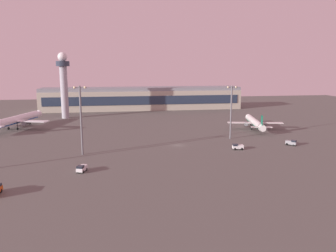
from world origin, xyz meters
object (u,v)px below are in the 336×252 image
(apron_light_central, at_px, (231,109))
(control_tower, at_px, (64,81))
(airplane_far_stand, at_px, (255,122))
(maintenance_van, at_px, (291,142))
(cargo_loader, at_px, (82,168))
(airplane_mid_apron, at_px, (15,120))
(apron_light_west, at_px, (81,116))
(baggage_tractor, at_px, (238,147))

(apron_light_central, bearing_deg, control_tower, 137.70)
(control_tower, height_order, airplane_far_stand, control_tower)
(maintenance_van, relative_size, cargo_loader, 0.95)
(airplane_mid_apron, height_order, apron_light_west, apron_light_west)
(cargo_loader, bearing_deg, maintenance_van, -146.09)
(baggage_tractor, height_order, apron_light_west, apron_light_west)
(maintenance_van, height_order, cargo_loader, same)
(apron_light_west, bearing_deg, maintenance_van, 0.83)
(airplane_mid_apron, height_order, maintenance_van, airplane_mid_apron)
(airplane_far_stand, relative_size, cargo_loader, 7.85)
(control_tower, distance_m, maintenance_van, 136.63)
(baggage_tractor, relative_size, apron_light_central, 0.19)
(control_tower, height_order, airplane_mid_apron, control_tower)
(airplane_mid_apron, distance_m, maintenance_van, 133.68)
(apron_light_central, bearing_deg, apron_light_west, -164.51)
(apron_light_west, bearing_deg, apron_light_central, 15.49)
(airplane_far_stand, xyz_separation_m, apron_light_central, (-20.23, -19.76, 10.03))
(airplane_far_stand, xyz_separation_m, baggage_tractor, (-24.17, -39.16, -2.31))
(control_tower, distance_m, airplane_far_stand, 115.85)
(cargo_loader, bearing_deg, apron_light_west, -67.08)
(apron_light_west, relative_size, apron_light_central, 1.07)
(apron_light_west, distance_m, apron_light_central, 64.91)
(airplane_mid_apron, height_order, cargo_loader, airplane_mid_apron)
(baggage_tractor, distance_m, apron_light_west, 60.11)
(airplane_far_stand, bearing_deg, maintenance_van, -77.88)
(maintenance_van, distance_m, apron_light_west, 83.91)
(airplane_far_stand, relative_size, apron_light_central, 1.52)
(baggage_tractor, relative_size, apron_light_west, 0.17)
(airplane_mid_apron, relative_size, maintenance_van, 10.52)
(airplane_far_stand, height_order, maintenance_van, airplane_far_stand)
(airplane_mid_apron, xyz_separation_m, apron_light_central, (101.02, -39.87, 9.01))
(baggage_tractor, height_order, apron_light_central, apron_light_central)
(airplane_far_stand, relative_size, maintenance_van, 8.26)
(baggage_tractor, bearing_deg, airplane_far_stand, -24.47)
(airplane_mid_apron, bearing_deg, baggage_tractor, -14.26)
(control_tower, height_order, baggage_tractor, control_tower)
(airplane_mid_apron, xyz_separation_m, maintenance_van, (121.33, -56.01, -3.33))
(baggage_tractor, distance_m, apron_light_central, 23.33)
(baggage_tractor, bearing_deg, cargo_loader, 115.45)
(cargo_loader, distance_m, apron_light_west, 24.72)
(control_tower, xyz_separation_m, cargo_loader, (19.57, -111.53, -21.92))
(airplane_mid_apron, relative_size, cargo_loader, 10.00)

